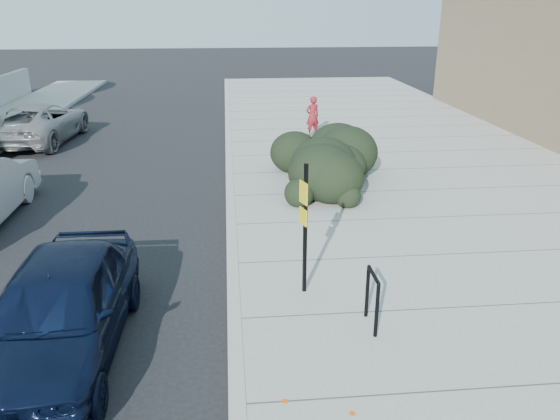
% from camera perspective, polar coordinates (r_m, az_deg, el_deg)
% --- Properties ---
extents(ground, '(120.00, 120.00, 0.00)m').
position_cam_1_polar(ground, '(8.97, -4.76, -12.09)').
color(ground, black).
rests_on(ground, ground).
extents(sidewalk_near, '(11.20, 50.00, 0.15)m').
position_cam_1_polar(sidewalk_near, '(14.55, 17.46, 0.56)').
color(sidewalk_near, gray).
rests_on(sidewalk_near, ground).
extents(curb_near, '(0.22, 50.00, 0.17)m').
position_cam_1_polar(curb_near, '(13.42, -5.17, -0.17)').
color(curb_near, '#9E9E99').
rests_on(curb_near, ground).
extents(bike_rack, '(0.06, 0.63, 0.92)m').
position_cam_1_polar(bike_rack, '(8.53, 9.63, -8.71)').
color(bike_rack, black).
rests_on(bike_rack, sidewalk_near).
extents(sign_post, '(0.13, 0.26, 2.31)m').
position_cam_1_polar(sign_post, '(9.08, 2.58, -1.14)').
color(sign_post, black).
rests_on(sign_post, sidewalk_near).
extents(hedge, '(3.15, 4.70, 1.61)m').
position_cam_1_polar(hedge, '(15.30, 4.78, 5.90)').
color(hedge, black).
rests_on(hedge, sidewalk_near).
extents(sedan_navy, '(1.83, 4.43, 1.50)m').
position_cam_1_polar(sedan_navy, '(8.57, -22.05, -9.53)').
color(sedan_navy, black).
rests_on(sedan_navy, ground).
extents(suv_silver, '(2.81, 5.38, 1.45)m').
position_cam_1_polar(suv_silver, '(22.41, -23.83, 8.35)').
color(suv_silver, gray).
rests_on(suv_silver, ground).
extents(pedestrian, '(0.63, 0.52, 1.50)m').
position_cam_1_polar(pedestrian, '(20.83, 3.41, 9.74)').
color(pedestrian, maroon).
rests_on(pedestrian, sidewalk_near).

